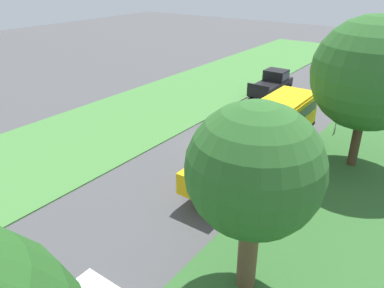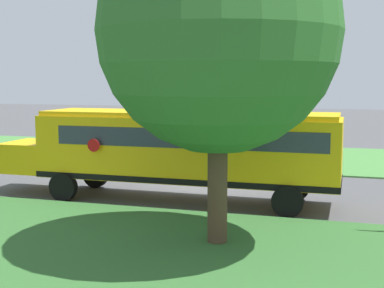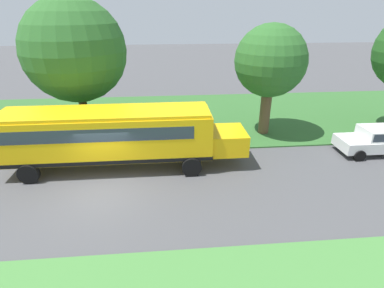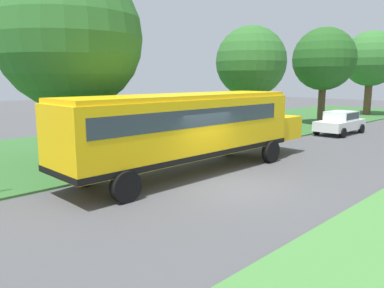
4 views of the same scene
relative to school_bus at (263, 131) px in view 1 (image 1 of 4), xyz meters
The scene contains 7 objects.
ground_plane 3.08m from the school_bus, ahead, with size 120.00×120.00×0.00m, color #4C4C4F.
grass_far_side 11.54m from the school_bus, ahead, with size 10.00×80.00×0.07m, color #47843D.
school_bus is the anchor object (origin of this frame).
pickup_truck 13.53m from the school_bus, 67.88° to the right, with size 2.28×5.40×2.10m.
oak_tree_beside_bus 6.30m from the school_bus, 150.41° to the right, with size 6.09×6.09×8.50m.
oak_tree_roadside_mid 10.42m from the school_bus, 113.56° to the left, with size 4.43×4.43×7.01m.
stop_sign 7.68m from the school_bus, 106.76° to the right, with size 0.08×0.68×2.74m.
Camera 1 is at (-10.66, 18.95, 10.50)m, focal length 35.00 mm.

